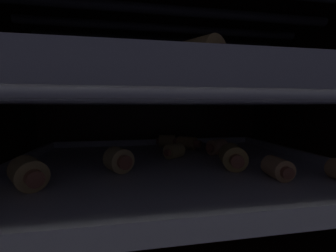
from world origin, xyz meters
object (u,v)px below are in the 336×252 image
object	(u,v)px
pig_in_blanket_lower_0	(174,151)
pig_in_blanket_upper_7	(195,60)
pig_in_blanket_lower_8	(277,168)
oven_rack_upper	(172,102)
pig_in_blanket_lower_5	(187,143)
pig_in_blanket_lower_7	(167,141)
pig_in_blanket_upper_4	(232,83)
pig_in_blanket_lower_2	(28,173)
pig_in_blanket_lower_3	(233,157)
pig_in_blanket_upper_0	(64,87)
pig_in_blanket_upper_1	(162,89)
pig_in_blanket_lower_4	(119,160)
pig_in_blanket_lower_6	(217,147)
pig_in_blanket_upper_6	(329,72)
baking_tray_lower	(172,166)
baking_tray_upper	(172,95)
oven_rack_lower	(172,171)
pig_in_blanket_upper_2	(61,84)
heating_element	(172,21)
pig_in_blanket_upper_3	(241,90)
pig_in_blanket_upper_5	(290,84)

from	to	relation	value
pig_in_blanket_lower_0	pig_in_blanket_upper_7	world-z (taller)	pig_in_blanket_upper_7
pig_in_blanket_lower_8	oven_rack_upper	bearing A→B (deg)	142.79
pig_in_blanket_lower_5	pig_in_blanket_lower_7	world-z (taller)	same
oven_rack_upper	pig_in_blanket_upper_4	size ratio (longest dim) A/B	10.80
pig_in_blanket_lower_2	pig_in_blanket_lower_3	world-z (taller)	pig_in_blanket_lower_3
pig_in_blanket_lower_7	pig_in_blanket_upper_0	size ratio (longest dim) A/B	1.02
pig_in_blanket_lower_0	oven_rack_upper	size ratio (longest dim) A/B	0.09
pig_in_blanket_upper_1	pig_in_blanket_lower_4	bearing A→B (deg)	-119.46
pig_in_blanket_lower_7	pig_in_blanket_upper_0	distance (cm)	22.56
pig_in_blanket_lower_6	pig_in_blanket_lower_8	bearing A→B (deg)	-82.55
pig_in_blanket_lower_2	pig_in_blanket_upper_6	bearing A→B (deg)	-9.72
baking_tray_lower	pig_in_blanket_upper_4	world-z (taller)	pig_in_blanket_upper_4
pig_in_blanket_lower_5	baking_tray_upper	world-z (taller)	baking_tray_upper
pig_in_blanket_lower_6	oven_rack_upper	xyz separation A→B (cm)	(-9.45, -5.53, 7.98)
oven_rack_lower	pig_in_blanket_upper_2	world-z (taller)	pig_in_blanket_upper_2
pig_in_blanket_lower_3	pig_in_blanket_upper_7	distance (cm)	18.06
pig_in_blanket_lower_0	pig_in_blanket_lower_2	xyz separation A→B (cm)	(-18.05, -10.87, 0.41)
oven_rack_upper	pig_in_blanket_lower_0	bearing A→B (deg)	73.48
baking_tray_upper	pig_in_blanket_upper_0	size ratio (longest dim) A/B	8.67
pig_in_blanket_lower_4	pig_in_blanket_upper_0	size ratio (longest dim) A/B	0.89
heating_element	pig_in_blanket_upper_3	distance (cm)	25.44
pig_in_blanket_upper_3	heating_element	bearing A→B (deg)	-141.77
pig_in_blanket_lower_3	pig_in_blanket_upper_4	world-z (taller)	pig_in_blanket_upper_4
heating_element	pig_in_blanket_upper_0	bearing A→B (deg)	146.09
oven_rack_lower	pig_in_blanket_lower_0	xyz separation A→B (cm)	(1.21, 4.10, 2.18)
pig_in_blanket_upper_5	pig_in_blanket_upper_7	world-z (taller)	same
oven_rack_upper	pig_in_blanket_upper_1	bearing A→B (deg)	88.18
oven_rack_upper	pig_in_blanket_upper_0	distance (cm)	21.57
pig_in_blanket_upper_3	pig_in_blanket_upper_5	xyz separation A→B (cm)	(0.08, -15.20, -0.15)
pig_in_blanket_upper_3	pig_in_blanket_upper_4	bearing A→B (deg)	-121.84
pig_in_blanket_lower_3	pig_in_blanket_lower_5	world-z (taller)	pig_in_blanket_lower_3
heating_element	pig_in_blanket_upper_7	bearing A→B (deg)	-94.22
oven_rack_upper	pig_in_blanket_lower_7	bearing A→B (deg)	83.08
pig_in_blanket_lower_3	pig_in_blanket_upper_1	xyz separation A→B (cm)	(-7.61, 15.40, 10.54)
heating_element	oven_rack_lower	size ratio (longest dim) A/B	0.84
pig_in_blanket_upper_2	pig_in_blanket_upper_5	xyz separation A→B (cm)	(34.88, -3.76, 0.21)
pig_in_blanket_upper_1	pig_in_blanket_upper_7	xyz separation A→B (cm)	(-1.49, -26.88, 0.03)
pig_in_blanket_lower_4	pig_in_blanket_upper_2	bearing A→B (deg)	145.15
baking_tray_lower	pig_in_blanket_upper_2	size ratio (longest dim) A/B	8.81
pig_in_blanket_lower_8	pig_in_blanket_upper_4	xyz separation A→B (cm)	(-2.75, 6.83, 10.79)
pig_in_blanket_lower_2	pig_in_blanket_lower_0	bearing A→B (deg)	31.07
pig_in_blanket_upper_7	oven_rack_upper	bearing A→B (deg)	85.78
pig_in_blanket_lower_5	pig_in_blanket_lower_6	xyz separation A→B (cm)	(4.01, -5.96, 0.06)
pig_in_blanket_upper_1	pig_in_blanket_upper_5	size ratio (longest dim) A/B	0.87
pig_in_blanket_lower_5	pig_in_blanket_lower_8	world-z (taller)	same
pig_in_blanket_upper_6	pig_in_blanket_upper_1	bearing A→B (deg)	119.91
baking_tray_lower	pig_in_blanket_upper_2	xyz separation A→B (cm)	(-15.95, 3.41, 12.19)
pig_in_blanket_lower_2	baking_tray_lower	bearing A→B (deg)	21.94
pig_in_blanket_upper_2	pig_in_blanket_lower_4	bearing A→B (deg)	-34.85
pig_in_blanket_lower_0	pig_in_blanket_upper_1	bearing A→B (deg)	96.22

